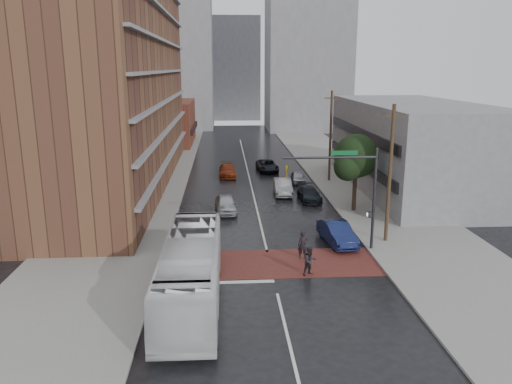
{
  "coord_description": "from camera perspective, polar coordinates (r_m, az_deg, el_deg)",
  "views": [
    {
      "loc": [
        -2.88,
        -29.77,
        12.43
      ],
      "look_at": [
        -0.57,
        5.75,
        3.5
      ],
      "focal_mm": 35.0,
      "sensor_mm": 36.0,
      "label": 1
    }
  ],
  "objects": [
    {
      "name": "utility_pole_far",
      "position": [
        55.5,
        8.51,
        6.38
      ],
      "size": [
        1.6,
        0.26,
        10.0
      ],
      "color": "#473321",
      "rests_on": "ground"
    },
    {
      "name": "car_travel_a",
      "position": [
        43.94,
        -3.5,
        -1.34
      ],
      "size": [
        2.03,
        4.57,
        1.53
      ],
      "primitive_type": "imported",
      "rotation": [
        0.0,
        0.0,
        0.05
      ],
      "color": "#AFB3B7",
      "rests_on": "ground"
    },
    {
      "name": "transit_bus",
      "position": [
        27.42,
        -7.44,
        -8.9
      ],
      "size": [
        3.1,
        12.79,
        3.56
      ],
      "primitive_type": "imported",
      "rotation": [
        0.0,
        0.0,
        -0.01
      ],
      "color": "silver",
      "rests_on": "ground"
    },
    {
      "name": "crosswalk",
      "position": [
        32.84,
        1.6,
        -8.14
      ],
      "size": [
        14.0,
        5.0,
        0.02
      ],
      "primitive_type": "cube",
      "color": "maroon",
      "rests_on": "ground"
    },
    {
      "name": "street_tree",
      "position": [
        44.0,
        11.37,
        3.73
      ],
      "size": [
        4.2,
        4.1,
        6.9
      ],
      "color": "#332319",
      "rests_on": "ground"
    },
    {
      "name": "building_east",
      "position": [
        53.99,
        17.42,
        4.99
      ],
      "size": [
        11.0,
        26.0,
        9.0
      ],
      "primitive_type": "cube",
      "color": "gray",
      "rests_on": "ground"
    },
    {
      "name": "sidewalk_east",
      "position": [
        57.95,
        10.74,
        1.52
      ],
      "size": [
        9.0,
        90.0,
        0.15
      ],
      "primitive_type": "cube",
      "color": "gray",
      "rests_on": "ground"
    },
    {
      "name": "suv_travel",
      "position": [
        61.18,
        1.29,
        3.03
      ],
      "size": [
        2.69,
        5.21,
        1.4
      ],
      "primitive_type": "imported",
      "rotation": [
        0.0,
        0.0,
        0.07
      ],
      "color": "black",
      "rests_on": "ground"
    },
    {
      "name": "distant_tower_west",
      "position": [
        108.4,
        -9.99,
        15.77
      ],
      "size": [
        18.0,
        16.0,
        32.0
      ],
      "primitive_type": "cube",
      "color": "gray",
      "rests_on": "ground"
    },
    {
      "name": "sidewalk_west",
      "position": [
        56.8,
        -12.36,
        1.19
      ],
      "size": [
        9.0,
        90.0,
        0.15
      ],
      "primitive_type": "cube",
      "color": "gray",
      "rests_on": "ground"
    },
    {
      "name": "car_parked_mid",
      "position": [
        47.94,
        6.09,
        -0.22
      ],
      "size": [
        2.03,
        4.59,
        1.31
      ],
      "primitive_type": "imported",
      "rotation": [
        0.0,
        0.0,
        0.04
      ],
      "color": "black",
      "rests_on": "ground"
    },
    {
      "name": "signal_mast",
      "position": [
        34.3,
        11.12,
        0.85
      ],
      "size": [
        6.5,
        0.3,
        7.2
      ],
      "color": "#2D2D33",
      "rests_on": "ground"
    },
    {
      "name": "ground",
      "position": [
        32.38,
        1.68,
        -8.49
      ],
      "size": [
        160.0,
        160.0,
        0.0
      ],
      "primitive_type": "plane",
      "color": "black",
      "rests_on": "ground"
    },
    {
      "name": "apartment_block",
      "position": [
        54.93,
        -15.98,
        15.2
      ],
      "size": [
        10.0,
        44.0,
        28.0
      ],
      "primitive_type": "cube",
      "color": "brown",
      "rests_on": "ground"
    },
    {
      "name": "car_travel_c",
      "position": [
        58.49,
        -3.28,
        2.5
      ],
      "size": [
        2.03,
        4.88,
        1.41
      ],
      "primitive_type": "imported",
      "rotation": [
        0.0,
        0.0,
        0.01
      ],
      "color": "maroon",
      "rests_on": "ground"
    },
    {
      "name": "storefront_west",
      "position": [
        84.73,
        -9.98,
        7.82
      ],
      "size": [
        8.0,
        16.0,
        7.0
      ],
      "primitive_type": "cube",
      "color": "brown",
      "rests_on": "ground"
    },
    {
      "name": "distant_tower_center",
      "position": [
        124.8,
        -2.48,
        13.87
      ],
      "size": [
        12.0,
        10.0,
        24.0
      ],
      "primitive_type": "cube",
      "color": "gray",
      "rests_on": "ground"
    },
    {
      "name": "pedestrian_b",
      "position": [
        30.96,
        6.2,
        -7.86
      ],
      "size": [
        1.08,
        0.99,
        1.81
      ],
      "primitive_type": "imported",
      "rotation": [
        0.0,
        0.0,
        0.43
      ],
      "color": "#262025",
      "rests_on": "ground"
    },
    {
      "name": "utility_pole_near",
      "position": [
        36.47,
        15.05,
        2.06
      ],
      "size": [
        1.6,
        0.26,
        10.0
      ],
      "color": "#473321",
      "rests_on": "ground"
    },
    {
      "name": "car_travel_b",
      "position": [
        49.92,
        3.07,
        0.58
      ],
      "size": [
        1.81,
        4.86,
        1.59
      ],
      "primitive_type": "imported",
      "rotation": [
        0.0,
        0.0,
        -0.03
      ],
      "color": "#A5A9AC",
      "rests_on": "ground"
    },
    {
      "name": "car_parked_far",
      "position": [
        55.15,
        4.79,
        1.66
      ],
      "size": [
        1.52,
        3.63,
        1.23
      ],
      "primitive_type": "imported",
      "rotation": [
        0.0,
        0.0,
        -0.02
      ],
      "color": "#93959A",
      "rests_on": "ground"
    },
    {
      "name": "car_parked_near",
      "position": [
        36.62,
        9.26,
        -4.64
      ],
      "size": [
        2.28,
        4.97,
        1.58
      ],
      "primitive_type": "imported",
      "rotation": [
        0.0,
        0.0,
        0.13
      ],
      "color": "#151F4C",
      "rests_on": "ground"
    },
    {
      "name": "distant_tower_east",
      "position": [
        103.31,
        5.95,
        17.1
      ],
      "size": [
        16.0,
        14.0,
        36.0
      ],
      "primitive_type": "cube",
      "color": "gray",
      "rests_on": "ground"
    },
    {
      "name": "pedestrian_a",
      "position": [
        33.42,
        5.39,
        -6.06
      ],
      "size": [
        0.75,
        0.54,
        1.91
      ],
      "primitive_type": "imported",
      "rotation": [
        0.0,
        0.0,
        -0.12
      ],
      "color": "black",
      "rests_on": "ground"
    }
  ]
}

